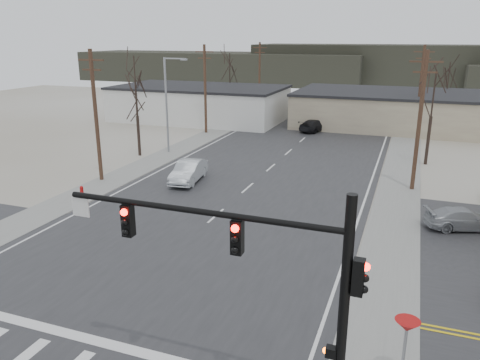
% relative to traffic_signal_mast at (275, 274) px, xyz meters
% --- Properties ---
extents(ground, '(140.00, 140.00, 0.00)m').
position_rel_traffic_signal_mast_xyz_m(ground, '(-7.89, 6.20, -4.67)').
color(ground, beige).
rests_on(ground, ground).
extents(main_road, '(18.00, 110.00, 0.05)m').
position_rel_traffic_signal_mast_xyz_m(main_road, '(-7.89, 21.20, -4.65)').
color(main_road, '#29282B').
rests_on(main_road, ground).
extents(cross_road, '(90.00, 10.00, 0.04)m').
position_rel_traffic_signal_mast_xyz_m(cross_road, '(-7.89, 6.20, -4.65)').
color(cross_road, '#29282B').
rests_on(cross_road, ground).
extents(sidewalk_left, '(3.00, 90.00, 0.06)m').
position_rel_traffic_signal_mast_xyz_m(sidewalk_left, '(-18.49, 26.20, -4.64)').
color(sidewalk_left, gray).
rests_on(sidewalk_left, ground).
extents(sidewalk_right, '(3.00, 90.00, 0.06)m').
position_rel_traffic_signal_mast_xyz_m(sidewalk_right, '(2.71, 26.20, -4.64)').
color(sidewalk_right, gray).
rests_on(sidewalk_right, ground).
extents(traffic_signal_mast, '(8.95, 0.43, 7.20)m').
position_rel_traffic_signal_mast_xyz_m(traffic_signal_mast, '(0.00, 0.00, 0.00)').
color(traffic_signal_mast, black).
rests_on(traffic_signal_mast, ground).
extents(fire_hydrant, '(0.24, 0.24, 0.87)m').
position_rel_traffic_signal_mast_xyz_m(fire_hydrant, '(-18.09, 14.20, -4.22)').
color(fire_hydrant, '#A50C0C').
rests_on(fire_hydrant, ground).
extents(yield_sign, '(0.80, 0.80, 2.35)m').
position_rel_traffic_signal_mast_xyz_m(yield_sign, '(3.61, 2.70, -2.61)').
color(yield_sign, gray).
rests_on(yield_sign, ground).
extents(building_left_far, '(22.30, 12.30, 4.50)m').
position_rel_traffic_signal_mast_xyz_m(building_left_far, '(-23.89, 46.20, -2.42)').
color(building_left_far, silver).
rests_on(building_left_far, ground).
extents(building_right_far, '(26.30, 14.30, 4.30)m').
position_rel_traffic_signal_mast_xyz_m(building_right_far, '(2.11, 50.20, -2.52)').
color(building_right_far, '#B4A989').
rests_on(building_right_far, ground).
extents(upole_left_b, '(2.20, 0.30, 10.00)m').
position_rel_traffic_signal_mast_xyz_m(upole_left_b, '(-19.39, 18.20, 0.55)').
color(upole_left_b, '#4E3224').
rests_on(upole_left_b, ground).
extents(upole_left_c, '(2.20, 0.30, 10.00)m').
position_rel_traffic_signal_mast_xyz_m(upole_left_c, '(-19.39, 38.20, 0.55)').
color(upole_left_c, '#4E3224').
rests_on(upole_left_c, ground).
extents(upole_left_d, '(2.20, 0.30, 10.00)m').
position_rel_traffic_signal_mast_xyz_m(upole_left_d, '(-19.39, 58.20, 0.55)').
color(upole_left_d, '#4E3224').
rests_on(upole_left_d, ground).
extents(upole_right_a, '(2.20, 0.30, 10.00)m').
position_rel_traffic_signal_mast_xyz_m(upole_right_a, '(3.61, 24.20, 0.55)').
color(upole_right_a, '#4E3224').
rests_on(upole_right_a, ground).
extents(upole_right_b, '(2.20, 0.30, 10.00)m').
position_rel_traffic_signal_mast_xyz_m(upole_right_b, '(3.61, 46.20, 0.55)').
color(upole_right_b, '#4E3224').
rests_on(upole_right_b, ground).
extents(streetlight_main, '(2.40, 0.25, 9.00)m').
position_rel_traffic_signal_mast_xyz_m(streetlight_main, '(-18.69, 28.20, 0.41)').
color(streetlight_main, gray).
rests_on(streetlight_main, ground).
extents(tree_left_near, '(3.30, 3.30, 7.35)m').
position_rel_traffic_signal_mast_xyz_m(tree_left_near, '(-20.89, 26.20, 0.55)').
color(tree_left_near, '#32251E').
rests_on(tree_left_near, ground).
extents(tree_right_mid, '(3.74, 3.74, 8.33)m').
position_rel_traffic_signal_mast_xyz_m(tree_right_mid, '(4.61, 32.20, 1.26)').
color(tree_right_mid, '#32251E').
rests_on(tree_right_mid, ground).
extents(tree_left_far, '(3.96, 3.96, 8.82)m').
position_rel_traffic_signal_mast_xyz_m(tree_left_far, '(-21.89, 52.20, 1.61)').
color(tree_left_far, '#32251E').
rests_on(tree_left_far, ground).
extents(tree_right_far, '(3.52, 3.52, 7.84)m').
position_rel_traffic_signal_mast_xyz_m(tree_right_far, '(7.11, 58.20, 0.91)').
color(tree_right_far, '#32251E').
rests_on(tree_right_far, ground).
extents(tree_left_mid, '(3.96, 3.96, 8.82)m').
position_rel_traffic_signal_mast_xyz_m(tree_left_mid, '(-29.89, 40.20, 1.61)').
color(tree_left_mid, '#32251E').
rests_on(tree_left_mid, ground).
extents(hill_left, '(70.00, 18.00, 7.00)m').
position_rel_traffic_signal_mast_xyz_m(hill_left, '(-42.89, 98.20, -1.17)').
color(hill_left, '#333026').
rests_on(hill_left, ground).
extents(hill_center, '(80.00, 18.00, 9.00)m').
position_rel_traffic_signal_mast_xyz_m(hill_center, '(7.11, 102.20, -0.17)').
color(hill_center, '#333026').
rests_on(hill_center, ground).
extents(sedan_crossing, '(2.33, 5.07, 1.61)m').
position_rel_traffic_signal_mast_xyz_m(sedan_crossing, '(-12.75, 20.20, -3.82)').
color(sedan_crossing, '#AFB5BA').
rests_on(sedan_crossing, main_road).
extents(car_far_a, '(3.57, 5.25, 1.41)m').
position_rel_traffic_signal_mast_xyz_m(car_far_a, '(-7.60, 43.47, -3.92)').
color(car_far_a, black).
rests_on(car_far_a, main_road).
extents(car_far_b, '(1.86, 4.14, 1.38)m').
position_rel_traffic_signal_mast_xyz_m(car_far_b, '(-11.66, 68.64, -3.94)').
color(car_far_b, black).
rests_on(car_far_b, main_road).
extents(car_parked_silver, '(4.66, 3.10, 1.25)m').
position_rel_traffic_signal_mast_xyz_m(car_parked_silver, '(6.49, 17.34, -4.01)').
color(car_parked_silver, gray).
rests_on(car_parked_silver, parking_lot).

